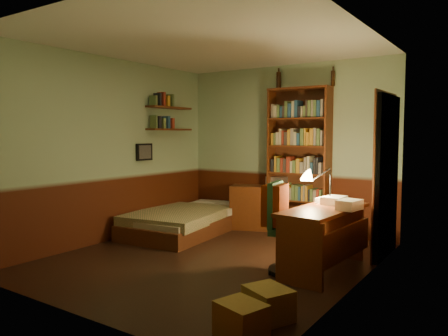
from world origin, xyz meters
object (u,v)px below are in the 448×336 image
Objects in this scene: dresser at (256,207)px; office_chair at (293,228)px; cardboard_box_a at (241,320)px; desk_lamp at (330,181)px; desk at (323,239)px; bed at (187,212)px; cardboard_box_b at (268,303)px; bookshelf at (299,161)px; mini_stereo at (277,181)px.

dresser is 2.27m from office_chair.
desk_lamp is at bearing 93.76° from cardboard_box_a.
dresser is 2.10m from desk_lamp.
office_chair is 2.86× the size of cardboard_box_a.
desk is at bearing -60.79° from dresser.
dresser is 3.79m from cardboard_box_a.
bed is 2.64× the size of dresser.
cardboard_box_b is (1.80, -2.92, -0.22)m from dresser.
dresser is 2.14× the size of cardboard_box_b.
desk_lamp is at bearing -54.77° from dresser.
cardboard_box_a is (2.58, -2.54, -0.18)m from bed.
cardboard_box_a is at bearing -91.15° from cardboard_box_b.
bookshelf is 2.06m from office_chair.
bookshelf is at bearing 102.29° from office_chair.
office_chair is at bearing -52.32° from mini_stereo.
dresser is at bearing -174.94° from bookshelf.
cardboard_box_b is (0.11, -1.48, -0.22)m from desk.
mini_stereo is (1.09, 0.92, 0.47)m from bed.
bookshelf is at bearing 130.75° from desk_lamp.
desk_lamp reaches higher than bed.
cardboard_box_a is 0.41m from cardboard_box_b.
cardboard_box_a is (1.10, -3.42, -0.98)m from bookshelf.
desk reaches higher than cardboard_box_a.
desk_lamp reaches higher than cardboard_box_b.
cardboard_box_b is at bearing -84.27° from office_chair.
desk is 1.31× the size of office_chair.
mini_stereo is 0.22× the size of desk.
cardboard_box_b is at bearing -82.54° from desk_lamp.
desk_lamp is 1.99m from cardboard_box_b.
bookshelf is (0.70, 0.09, 0.76)m from dresser.
bed is at bearing 169.44° from desk.
desk is at bearing 94.15° from cardboard_box_b.
bed is at bearing 146.83° from office_chair.
office_chair reaches higher than cardboard_box_b.
bookshelf is 6.05× the size of cardboard_box_b.
desk is at bearing -42.61° from mini_stereo.
dresser is 2.23× the size of cardboard_box_a.
bookshelf is at bearing 25.22° from bed.
desk is at bearing -20.26° from bed.
bed is 5.67× the size of cardboard_box_b.
bed is 2.06× the size of office_chair.
mini_stereo is at bearing 1.73° from dresser.
desk_lamp reaches higher than desk.
bed is 7.27× the size of mini_stereo.
cardboard_box_a is at bearing -83.66° from desk_lamp.
mini_stereo is 3.82m from cardboard_box_a.
cardboard_box_b is (0.35, -1.19, -0.38)m from office_chair.
dresser is 2.23m from desk.
dresser is (0.78, 0.79, 0.04)m from bed.
desk_lamp is at bearing 61.66° from office_chair.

